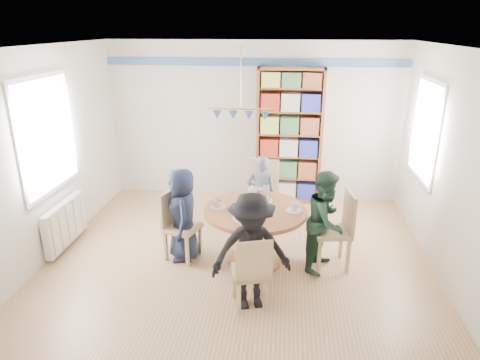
# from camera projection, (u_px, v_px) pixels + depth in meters

# --- Properties ---
(ground) EXTENTS (5.00, 5.00, 0.00)m
(ground) POSITION_uv_depth(u_px,v_px,m) (237.00, 267.00, 5.48)
(ground) COLOR tan
(room_shell) EXTENTS (5.00, 5.00, 5.00)m
(room_shell) POSITION_uv_depth(u_px,v_px,m) (225.00, 126.00, 5.75)
(room_shell) COLOR white
(room_shell) RESTS_ON ground
(radiator) EXTENTS (0.12, 1.00, 0.60)m
(radiator) POSITION_uv_depth(u_px,v_px,m) (65.00, 223.00, 5.89)
(radiator) COLOR silver
(radiator) RESTS_ON ground
(dining_table) EXTENTS (1.30, 1.30, 0.75)m
(dining_table) POSITION_uv_depth(u_px,v_px,m) (255.00, 223.00, 5.43)
(dining_table) COLOR brown
(dining_table) RESTS_ON ground
(chair_left) EXTENTS (0.52, 0.52, 0.92)m
(chair_left) POSITION_uv_depth(u_px,v_px,m) (177.00, 222.00, 5.58)
(chair_left) COLOR tan
(chair_left) RESTS_ON ground
(chair_right) EXTENTS (0.50, 0.50, 1.01)m
(chair_right) POSITION_uv_depth(u_px,v_px,m) (339.00, 226.00, 5.36)
(chair_right) COLOR tan
(chair_right) RESTS_ON ground
(chair_far) EXTENTS (0.52, 0.52, 1.04)m
(chair_far) POSITION_uv_depth(u_px,v_px,m) (262.00, 191.00, 6.41)
(chair_far) COLOR tan
(chair_far) RESTS_ON ground
(chair_near) EXTENTS (0.48, 0.48, 0.88)m
(chair_near) POSITION_uv_depth(u_px,v_px,m) (252.00, 270.00, 4.52)
(chair_near) COLOR tan
(chair_near) RESTS_ON ground
(person_left) EXTENTS (0.55, 0.69, 1.24)m
(person_left) POSITION_uv_depth(u_px,v_px,m) (183.00, 215.00, 5.52)
(person_left) COLOR #171E34
(person_left) RESTS_ON ground
(person_right) EXTENTS (0.69, 0.76, 1.29)m
(person_right) POSITION_uv_depth(u_px,v_px,m) (326.00, 221.00, 5.28)
(person_right) COLOR #1A3527
(person_right) RESTS_ON ground
(person_far) EXTENTS (0.45, 0.31, 1.19)m
(person_far) POSITION_uv_depth(u_px,v_px,m) (261.00, 195.00, 6.23)
(person_far) COLOR gray
(person_far) RESTS_ON ground
(person_near) EXTENTS (0.96, 0.70, 1.33)m
(person_near) POSITION_uv_depth(u_px,v_px,m) (251.00, 252.00, 4.52)
(person_near) COLOR black
(person_near) RESTS_ON ground
(bookshelf) EXTENTS (1.09, 0.33, 2.29)m
(bookshelf) POSITION_uv_depth(u_px,v_px,m) (289.00, 138.00, 7.21)
(bookshelf) COLOR brown
(bookshelf) RESTS_ON ground
(tableware) EXTENTS (1.16, 1.16, 0.30)m
(tableware) POSITION_uv_depth(u_px,v_px,m) (254.00, 203.00, 5.37)
(tableware) COLOR white
(tableware) RESTS_ON dining_table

